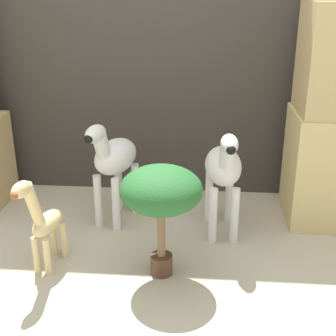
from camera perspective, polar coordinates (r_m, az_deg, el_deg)
name	(u,v)px	position (r m, az deg, el deg)	size (l,w,h in m)	color
ground_plane	(117,295)	(2.35, -6.28, -15.13)	(14.00, 14.00, 0.00)	#B2A88E
wall_back	(146,32)	(3.18, -2.68, 16.19)	(6.40, 0.08, 2.20)	#38332D
zebra_right	(224,170)	(2.69, 6.78, -0.19)	(0.24, 0.49, 0.68)	silver
zebra_left	(114,160)	(2.83, -6.64, 1.00)	(0.31, 0.50, 0.68)	silver
giraffe_figurine	(43,221)	(2.46, -15.01, -6.23)	(0.17, 0.39, 0.56)	#E0C184
potted_palm_front	(161,193)	(2.26, -0.85, -3.07)	(0.40, 0.40, 0.59)	#513323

